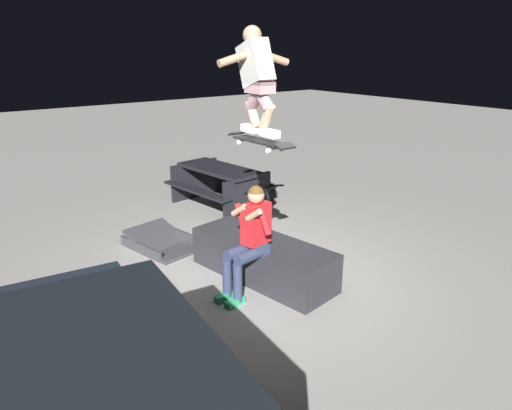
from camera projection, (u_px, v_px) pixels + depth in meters
ground_plane at (263, 276)px, 6.21m from camera, size 40.00×40.00×0.00m
ledge_box_main at (262, 259)px, 6.13m from camera, size 2.09×0.99×0.51m
person_sitting_on_ledge at (250, 236)px, 5.57m from camera, size 0.60×0.78×1.35m
skateboard at (260, 141)px, 5.14m from camera, size 1.03×0.25×0.13m
skater_airborne at (257, 76)px, 4.96m from camera, size 0.62×0.89×1.12m
kicker_ramp at (163, 244)px, 7.09m from camera, size 1.19×0.95×0.34m
picnic_table_back at (219, 180)px, 8.80m from camera, size 1.84×1.52×0.75m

